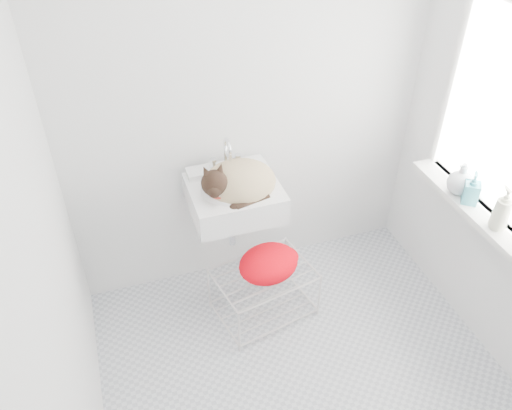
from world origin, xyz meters
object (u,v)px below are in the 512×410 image
object	(u,v)px
wire_rack	(264,294)
cat	(237,182)
sink	(234,186)
bottle_c	(457,192)
bottle_b	(468,202)
bottle_a	(496,228)

from	to	relation	value
wire_rack	cat	bearing A→B (deg)	114.88
sink	bottle_c	xyz separation A→B (m)	(1.17, -0.45, 0.00)
sink	wire_rack	world-z (taller)	sink
cat	bottle_b	bearing A→B (deg)	-22.54
wire_rack	bottle_c	xyz separation A→B (m)	(1.06, -0.22, 0.70)
cat	bottle_b	world-z (taller)	cat
bottle_a	cat	bearing A→B (deg)	146.85
sink	cat	distance (m)	0.05
cat	bottle_c	distance (m)	1.23
wire_rack	sink	bearing A→B (deg)	115.89
cat	wire_rack	bearing A→B (deg)	-63.23
bottle_a	bottle_c	distance (m)	0.33
sink	bottle_b	world-z (taller)	sink
wire_rack	bottle_b	distance (m)	1.31
wire_rack	bottle_a	bearing A→B (deg)	-27.44
bottle_a	sink	bearing A→B (deg)	146.55
cat	sink	bearing A→B (deg)	128.43
bottle_c	sink	bearing A→B (deg)	159.13
sink	wire_rack	xyz separation A→B (m)	(0.11, -0.22, -0.70)
wire_rack	bottle_c	distance (m)	1.29
bottle_c	wire_rack	bearing A→B (deg)	168.05
sink	bottle_a	distance (m)	1.40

